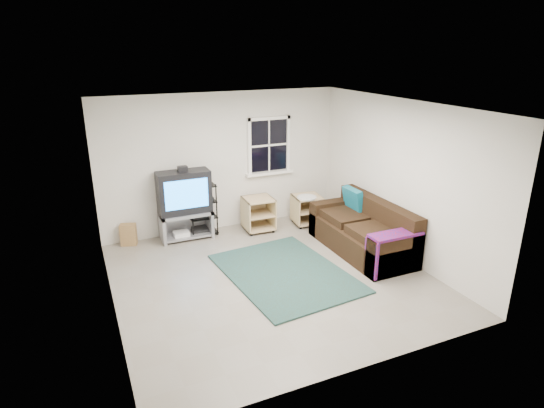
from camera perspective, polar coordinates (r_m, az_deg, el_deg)
name	(u,v)px	position (r m, az deg, el deg)	size (l,w,h in m)	color
room	(269,149)	(8.89, -0.38, 6.91)	(4.60, 4.62, 4.60)	slate
tv_unit	(184,199)	(8.34, -10.93, 0.57)	(0.93, 0.47, 1.37)	gray
av_rack	(202,212)	(8.57, -8.72, -1.04)	(0.50, 0.36, 1.00)	black
side_table_left	(258,212)	(8.73, -1.82, -1.07)	(0.57, 0.57, 0.65)	tan
side_table_right	(306,207)	(9.03, 4.32, -0.43)	(0.59, 0.59, 0.61)	tan
sofa	(363,232)	(7.99, 11.41, -3.49)	(0.93, 2.09, 0.96)	black
shag_rug	(285,273)	(7.19, 1.68, -8.63)	(1.68, 2.31, 0.03)	black
paper_bag	(128,235)	(8.50, -17.57, -3.68)	(0.27, 0.17, 0.39)	olive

